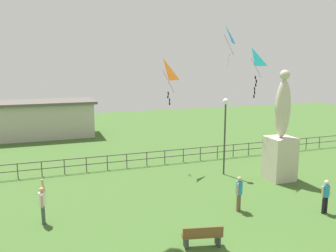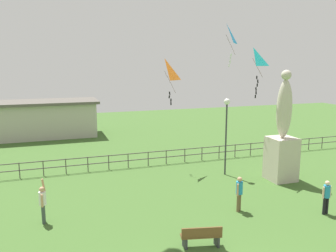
% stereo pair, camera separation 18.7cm
% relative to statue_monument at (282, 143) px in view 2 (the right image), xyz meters
% --- Properties ---
extents(statue_monument, '(1.47, 1.47, 6.34)m').
position_rel_statue_monument_xyz_m(statue_monument, '(0.00, 0.00, 0.00)').
color(statue_monument, beige).
rests_on(statue_monument, ground_plane).
extents(lamppost, '(0.36, 0.36, 4.66)m').
position_rel_statue_monument_xyz_m(lamppost, '(-2.62, 1.87, 1.17)').
color(lamppost, '#38383D').
rests_on(lamppost, ground_plane).
extents(park_bench, '(1.55, 0.73, 0.85)m').
position_rel_statue_monument_xyz_m(park_bench, '(-7.47, -5.42, -1.73)').
color(park_bench, brown).
rests_on(park_bench, ground_plane).
extents(person_2, '(0.30, 0.49, 1.89)m').
position_rel_statue_monument_xyz_m(person_2, '(-12.99, -1.44, -1.25)').
color(person_2, '#3F4C47').
rests_on(person_2, ground_plane).
extents(person_3, '(0.41, 0.34, 1.64)m').
position_rel_statue_monument_xyz_m(person_3, '(-4.53, -3.06, -1.25)').
color(person_3, brown).
rests_on(person_3, ground_plane).
extents(person_4, '(0.48, 0.29, 1.57)m').
position_rel_statue_monument_xyz_m(person_4, '(-1.01, -4.60, -1.29)').
color(person_4, black).
rests_on(person_4, ground_plane).
extents(kite_0, '(1.18, 1.25, 2.64)m').
position_rel_statue_monument_xyz_m(kite_0, '(-1.70, 3.92, 6.22)').
color(kite_0, '#198CD1').
extents(kite_1, '(1.23, 1.16, 2.84)m').
position_rel_statue_monument_xyz_m(kite_1, '(-1.14, 1.62, 4.68)').
color(kite_1, '#19B2B2').
extents(kite_2, '(1.29, 1.27, 2.82)m').
position_rel_statue_monument_xyz_m(kite_2, '(-5.58, 4.58, 3.97)').
color(kite_2, orange).
extents(waterfront_railing, '(36.02, 0.06, 0.95)m').
position_rel_statue_monument_xyz_m(waterfront_railing, '(-8.52, 5.15, -1.58)').
color(waterfront_railing, '#4C4742').
rests_on(waterfront_railing, ground_plane).
extents(pavilion_building, '(11.70, 4.57, 3.31)m').
position_rel_statue_monument_xyz_m(pavilion_building, '(-14.15, 17.15, -0.52)').
color(pavilion_building, '#B7B2A3').
rests_on(pavilion_building, ground_plane).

